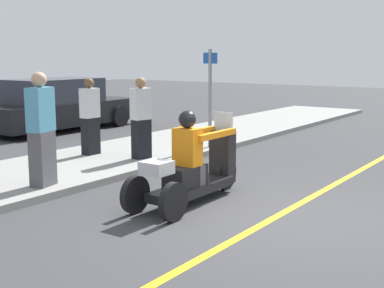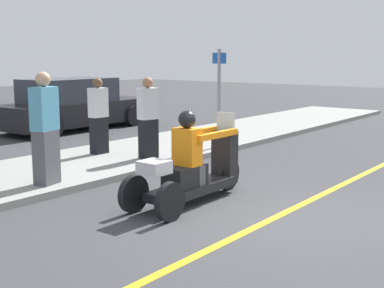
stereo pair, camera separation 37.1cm
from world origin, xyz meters
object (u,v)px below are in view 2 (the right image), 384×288
Objects in this scene: spectator_mid_group at (45,131)px; parked_car_lot_far at (74,105)px; spectator_far_back at (148,119)px; motorcycle_trike at (193,170)px; spectator_with_child at (99,117)px; street_sign at (219,94)px.

spectator_mid_group reaches higher than parked_car_lot_far.
spectator_mid_group reaches higher than spectator_far_back.
spectator_mid_group reaches higher than motorcycle_trike.
spectator_with_child is at bearing 29.64° from spectator_mid_group.
spectator_with_child is at bearing 103.37° from spectator_far_back.
spectator_far_back is at bearing 4.28° from spectator_mid_group.
spectator_with_child is 2.75m from spectator_mid_group.
motorcycle_trike is 4.31m from street_sign.
motorcycle_trike is 0.51× the size of parked_car_lot_far.
street_sign reaches higher than spectator_far_back.
spectator_far_back reaches higher than spectator_with_child.
street_sign reaches higher than spectator_with_child.
spectator_mid_group is (-2.39, -1.36, 0.10)m from spectator_with_child.
street_sign is at bearing -2.47° from spectator_mid_group.
motorcycle_trike is 3.06m from spectator_far_back.
spectator_with_child is 0.73× the size of street_sign.
spectator_mid_group is at bearing -175.72° from spectator_far_back.
parked_car_lot_far is at bearing 46.62° from spectator_mid_group.
motorcycle_trike is at bearing -68.15° from spectator_mid_group.
parked_car_lot_far is at bearing 85.28° from street_sign.
spectator_far_back is at bearing 54.78° from motorcycle_trike.
spectator_mid_group is (-0.91, 2.28, 0.50)m from motorcycle_trike.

